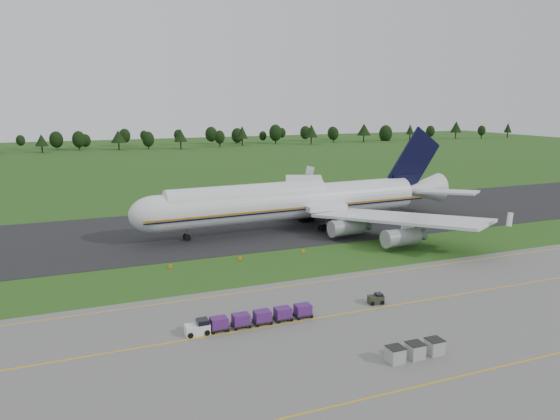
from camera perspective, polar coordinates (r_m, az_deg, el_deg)
name	(u,v)px	position (r m, az deg, el deg)	size (l,w,h in m)	color
ground	(259,267)	(86.81, -2.25, -6.02)	(600.00, 600.00, 0.00)	#244D17
apron	(374,360)	(58.32, 9.79, -15.23)	(300.00, 52.00, 0.06)	slate
taxiway	(211,229)	(112.58, -7.18, -2.00)	(300.00, 40.00, 0.08)	black
apron_markings	(341,333)	(63.74, 6.36, -12.68)	(300.00, 30.20, 0.01)	#E9A70D
tree_line	(99,138)	(299.98, -18.39, 7.11)	(531.16, 21.27, 11.79)	black
aircraft	(297,201)	(111.55, 1.82, 0.97)	(71.76, 70.03, 20.19)	silver
baggage_train	(249,319)	(65.09, -3.25, -11.29)	(15.55, 1.65, 1.59)	silver
utility_cart	(376,300)	(72.77, 9.98, -9.22)	(2.12, 1.48, 1.08)	#292E20
uld_row	(415,350)	(59.25, 13.95, -14.05)	(6.45, 1.65, 1.63)	#999999
edge_markers	(240,259)	(90.72, -4.18, -5.09)	(23.55, 0.30, 0.60)	orange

